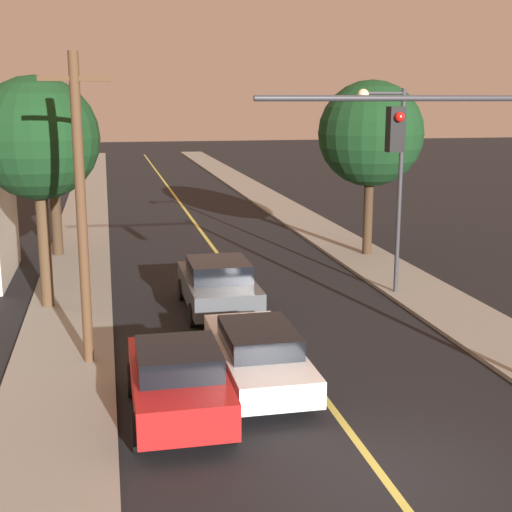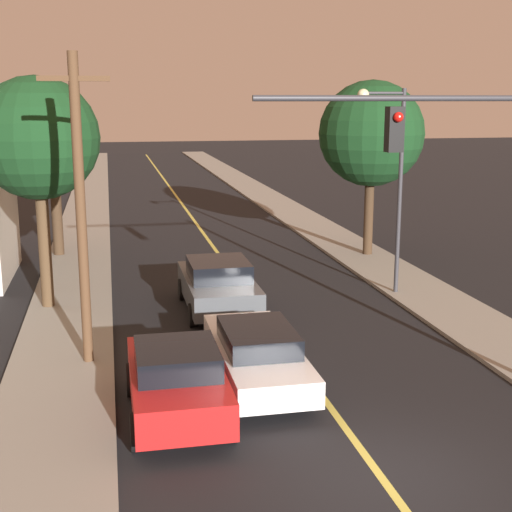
{
  "view_description": "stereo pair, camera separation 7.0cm",
  "coord_description": "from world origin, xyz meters",
  "px_view_note": "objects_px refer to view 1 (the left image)",
  "views": [
    {
      "loc": [
        -4.41,
        -10.35,
        6.34
      ],
      "look_at": [
        0.0,
        10.65,
        1.6
      ],
      "focal_mm": 50.0,
      "sensor_mm": 36.0,
      "label": 1
    },
    {
      "loc": [
        -4.34,
        -10.36,
        6.34
      ],
      "look_at": [
        0.0,
        10.65,
        1.6
      ],
      "focal_mm": 50.0,
      "sensor_mm": 36.0,
      "label": 2
    }
  ],
  "objects_px": {
    "car_near_lane_front": "(258,353)",
    "car_outer_lane_front": "(178,380)",
    "streetlamp_right": "(390,163)",
    "utility_pole_left": "(81,206)",
    "car_near_lane_second": "(218,285)",
    "traffic_signal_mast": "(482,183)",
    "tree_left_far": "(52,141)",
    "tree_right_near": "(371,134)",
    "tree_left_near": "(37,139)"
  },
  "relations": [
    {
      "from": "tree_left_near",
      "to": "tree_right_near",
      "type": "distance_m",
      "value": 13.3
    },
    {
      "from": "car_near_lane_second",
      "to": "tree_left_far",
      "type": "height_order",
      "value": "tree_left_far"
    },
    {
      "from": "utility_pole_left",
      "to": "tree_left_near",
      "type": "bearing_deg",
      "value": 104.56
    },
    {
      "from": "car_near_lane_second",
      "to": "utility_pole_left",
      "type": "bearing_deg",
      "value": -134.38
    },
    {
      "from": "traffic_signal_mast",
      "to": "tree_left_near",
      "type": "distance_m",
      "value": 12.75
    },
    {
      "from": "car_outer_lane_front",
      "to": "car_near_lane_second",
      "type": "bearing_deg",
      "value": 74.94
    },
    {
      "from": "car_outer_lane_front",
      "to": "utility_pole_left",
      "type": "bearing_deg",
      "value": 118.65
    },
    {
      "from": "car_near_lane_second",
      "to": "car_outer_lane_front",
      "type": "distance_m",
      "value": 7.49
    },
    {
      "from": "traffic_signal_mast",
      "to": "utility_pole_left",
      "type": "height_order",
      "value": "utility_pole_left"
    },
    {
      "from": "tree_left_far",
      "to": "streetlamp_right",
      "type": "bearing_deg",
      "value": -37.14
    },
    {
      "from": "car_near_lane_front",
      "to": "car_near_lane_second",
      "type": "height_order",
      "value": "car_near_lane_second"
    },
    {
      "from": "car_near_lane_front",
      "to": "tree_right_near",
      "type": "height_order",
      "value": "tree_right_near"
    },
    {
      "from": "car_near_lane_second",
      "to": "streetlamp_right",
      "type": "bearing_deg",
      "value": 5.92
    },
    {
      "from": "car_outer_lane_front",
      "to": "tree_left_far",
      "type": "relative_size",
      "value": 0.65
    },
    {
      "from": "car_near_lane_second",
      "to": "utility_pole_left",
      "type": "height_order",
      "value": "utility_pole_left"
    },
    {
      "from": "traffic_signal_mast",
      "to": "car_near_lane_second",
      "type": "bearing_deg",
      "value": 122.17
    },
    {
      "from": "utility_pole_left",
      "to": "tree_left_far",
      "type": "height_order",
      "value": "utility_pole_left"
    },
    {
      "from": "tree_left_far",
      "to": "car_outer_lane_front",
      "type": "bearing_deg",
      "value": -78.39
    },
    {
      "from": "car_near_lane_front",
      "to": "car_outer_lane_front",
      "type": "relative_size",
      "value": 1.2
    },
    {
      "from": "car_near_lane_second",
      "to": "tree_left_near",
      "type": "relative_size",
      "value": 0.67
    },
    {
      "from": "car_near_lane_front",
      "to": "tree_left_near",
      "type": "xyz_separation_m",
      "value": [
        -5.1,
        7.0,
        4.46
      ]
    },
    {
      "from": "car_near_lane_front",
      "to": "car_outer_lane_front",
      "type": "xyz_separation_m",
      "value": [
        -1.95,
        -1.44,
        0.09
      ]
    },
    {
      "from": "car_outer_lane_front",
      "to": "utility_pole_left",
      "type": "relative_size",
      "value": 0.56
    },
    {
      "from": "utility_pole_left",
      "to": "tree_left_far",
      "type": "relative_size",
      "value": 1.15
    },
    {
      "from": "car_outer_lane_front",
      "to": "utility_pole_left",
      "type": "xyz_separation_m",
      "value": [
        -1.84,
        3.36,
        3.1
      ]
    },
    {
      "from": "car_near_lane_second",
      "to": "traffic_signal_mast",
      "type": "xyz_separation_m",
      "value": [
        4.5,
        -7.15,
        3.79
      ]
    },
    {
      "from": "car_outer_lane_front",
      "to": "car_near_lane_front",
      "type": "bearing_deg",
      "value": 36.59
    },
    {
      "from": "car_near_lane_second",
      "to": "tree_right_near",
      "type": "xyz_separation_m",
      "value": [
        7.17,
        6.35,
        4.15
      ]
    },
    {
      "from": "car_outer_lane_front",
      "to": "tree_right_near",
      "type": "bearing_deg",
      "value": 56.15
    },
    {
      "from": "car_near_lane_second",
      "to": "traffic_signal_mast",
      "type": "distance_m",
      "value": 9.26
    },
    {
      "from": "car_near_lane_front",
      "to": "streetlamp_right",
      "type": "relative_size",
      "value": 0.75
    },
    {
      "from": "utility_pole_left",
      "to": "tree_right_near",
      "type": "distance_m",
      "value": 15.02
    },
    {
      "from": "car_near_lane_front",
      "to": "tree_right_near",
      "type": "distance_m",
      "value": 14.72
    },
    {
      "from": "car_near_lane_front",
      "to": "car_near_lane_second",
      "type": "bearing_deg",
      "value": 90.0
    },
    {
      "from": "utility_pole_left",
      "to": "car_near_lane_front",
      "type": "bearing_deg",
      "value": -26.9
    },
    {
      "from": "car_near_lane_front",
      "to": "utility_pole_left",
      "type": "relative_size",
      "value": 0.68
    },
    {
      "from": "car_near_lane_second",
      "to": "tree_right_near",
      "type": "relative_size",
      "value": 0.66
    },
    {
      "from": "tree_left_far",
      "to": "tree_right_near",
      "type": "height_order",
      "value": "tree_right_near"
    },
    {
      "from": "car_outer_lane_front",
      "to": "utility_pole_left",
      "type": "distance_m",
      "value": 4.93
    },
    {
      "from": "car_outer_lane_front",
      "to": "traffic_signal_mast",
      "type": "bearing_deg",
      "value": 0.69
    },
    {
      "from": "car_near_lane_second",
      "to": "utility_pole_left",
      "type": "xyz_separation_m",
      "value": [
        -3.78,
        -3.87,
        3.08
      ]
    },
    {
      "from": "car_near_lane_front",
      "to": "streetlamp_right",
      "type": "distance_m",
      "value": 9.24
    },
    {
      "from": "streetlamp_right",
      "to": "car_near_lane_front",
      "type": "bearing_deg",
      "value": -131.49
    },
    {
      "from": "car_near_lane_front",
      "to": "car_outer_lane_front",
      "type": "distance_m",
      "value": 2.42
    },
    {
      "from": "car_outer_lane_front",
      "to": "tree_right_near",
      "type": "xyz_separation_m",
      "value": [
        9.11,
        13.58,
        4.16
      ]
    },
    {
      "from": "utility_pole_left",
      "to": "car_near_lane_second",
      "type": "bearing_deg",
      "value": 45.62
    },
    {
      "from": "car_near_lane_front",
      "to": "car_outer_lane_front",
      "type": "height_order",
      "value": "car_outer_lane_front"
    },
    {
      "from": "car_near_lane_second",
      "to": "traffic_signal_mast",
      "type": "relative_size",
      "value": 0.71
    },
    {
      "from": "car_outer_lane_front",
      "to": "tree_left_far",
      "type": "xyz_separation_m",
      "value": [
        -3.3,
        16.05,
        3.89
      ]
    },
    {
      "from": "streetlamp_right",
      "to": "tree_left_far",
      "type": "relative_size",
      "value": 1.04
    }
  ]
}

